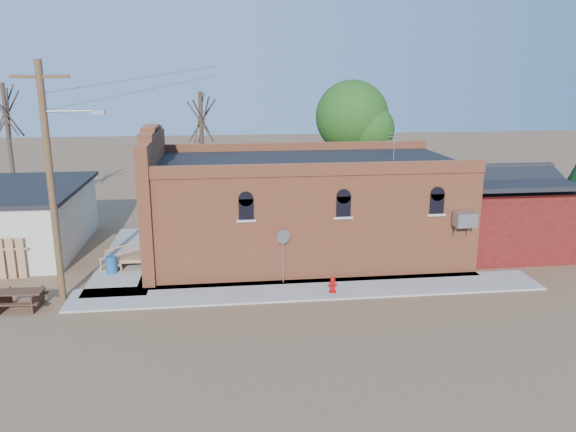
{
  "coord_description": "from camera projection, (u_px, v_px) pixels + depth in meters",
  "views": [
    {
      "loc": [
        -1.98,
        -20.02,
        8.54
      ],
      "look_at": [
        0.92,
        3.77,
        2.4
      ],
      "focal_mm": 35.0,
      "sensor_mm": 36.0,
      "label": 1
    }
  ],
  "objects": [
    {
      "name": "tree_bare_near",
      "position": [
        201.0,
        119.0,
        32.27
      ],
      "size": [
        2.8,
        2.8,
        7.65
      ],
      "color": "#4B352B",
      "rests_on": "ground"
    },
    {
      "name": "tree_leafy",
      "position": [
        352.0,
        117.0,
        33.81
      ],
      "size": [
        4.4,
        4.4,
        8.15
      ],
      "color": "#4B352B",
      "rests_on": "ground"
    },
    {
      "name": "fire_hydrant",
      "position": [
        333.0,
        285.0,
        22.18
      ],
      "size": [
        0.37,
        0.35,
        0.64
      ],
      "rotation": [
        0.0,
        0.0,
        0.21
      ],
      "color": "#A8090A",
      "rests_on": "sidewalk_south"
    },
    {
      "name": "ground",
      "position": [
        276.0,
        301.0,
        21.6
      ],
      "size": [
        120.0,
        120.0,
        0.0
      ],
      "primitive_type": "plane",
      "color": "brown",
      "rests_on": "ground"
    },
    {
      "name": "tree_bare_far",
      "position": [
        6.0,
        112.0,
        31.84
      ],
      "size": [
        2.8,
        2.8,
        8.16
      ],
      "color": "#4B352B",
      "rests_on": "ground"
    },
    {
      "name": "stop_sign",
      "position": [
        283.0,
        242.0,
        22.89
      ],
      "size": [
        0.61,
        0.22,
        2.29
      ],
      "rotation": [
        0.0,
        0.0,
        -0.15
      ],
      "color": "gray",
      "rests_on": "sidewalk_south"
    },
    {
      "name": "picnic_table",
      "position": [
        21.0,
        297.0,
        20.85
      ],
      "size": [
        1.69,
        1.32,
        0.68
      ],
      "rotation": [
        0.0,
        0.0,
        -0.05
      ],
      "color": "#472A1C",
      "rests_on": "ground"
    },
    {
      "name": "trash_barrel",
      "position": [
        112.0,
        264.0,
        24.38
      ],
      "size": [
        0.5,
        0.5,
        0.74
      ],
      "primitive_type": "cylinder",
      "rotation": [
        0.0,
        0.0,
        0.04
      ],
      "color": "#1B5088",
      "rests_on": "sidewalk_west"
    },
    {
      "name": "utility_pole",
      "position": [
        52.0,
        178.0,
        20.61
      ],
      "size": [
        3.12,
        0.26,
        9.0
      ],
      "color": "#513C20",
      "rests_on": "ground"
    },
    {
      "name": "sidewalk_west",
      "position": [
        131.0,
        257.0,
        26.62
      ],
      "size": [
        2.6,
        10.0,
        0.08
      ],
      "primitive_type": "cube",
      "color": "#9E9991",
      "rests_on": "ground"
    },
    {
      "name": "brick_bar",
      "position": [
        299.0,
        208.0,
        26.49
      ],
      "size": [
        16.4,
        7.97,
        6.3
      ],
      "color": "#C0613A",
      "rests_on": "ground"
    },
    {
      "name": "red_shed",
      "position": [
        496.0,
        203.0,
        27.68
      ],
      "size": [
        5.4,
        6.4,
        4.3
      ],
      "color": "#550E11",
      "rests_on": "ground"
    },
    {
      "name": "sidewalk_south",
      "position": [
        311.0,
        290.0,
        22.63
      ],
      "size": [
        19.0,
        2.2,
        0.08
      ],
      "primitive_type": "cube",
      "color": "#9E9991",
      "rests_on": "ground"
    }
  ]
}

